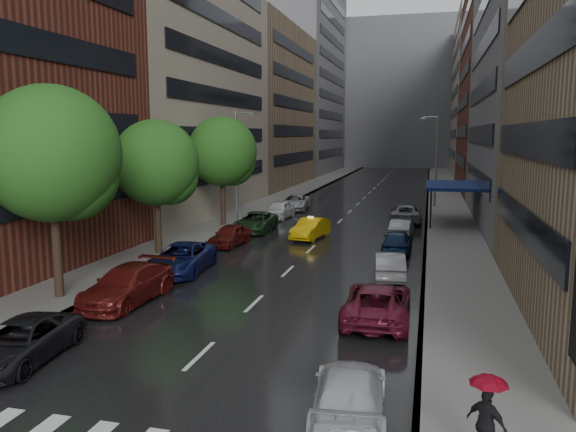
{
  "coord_description": "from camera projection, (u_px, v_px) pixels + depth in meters",
  "views": [
    {
      "loc": [
        7.21,
        -12.5,
        7.31
      ],
      "look_at": [
        0.0,
        16.03,
        3.0
      ],
      "focal_mm": 35.0,
      "sensor_mm": 36.0,
      "label": 1
    }
  ],
  "objects": [
    {
      "name": "taxi",
      "position": [
        311.0,
        228.0,
        39.51
      ],
      "size": [
        2.25,
        4.55,
        1.43
      ],
      "primitive_type": "imported",
      "rotation": [
        0.0,
        0.0,
        -0.17
      ],
      "color": "yellow",
      "rests_on": "ground"
    },
    {
      "name": "parked_cars_right",
      "position": [
        394.0,
        252.0,
        31.65
      ],
      "size": [
        2.76,
        38.69,
        1.54
      ],
      "color": "silver",
      "rests_on": "ground"
    },
    {
      "name": "sidewalk_right",
      "position": [
        446.0,
        202.0,
        60.57
      ],
      "size": [
        4.0,
        140.0,
        0.15
      ],
      "primitive_type": "cube",
      "color": "gray",
      "rests_on": "ground"
    },
    {
      "name": "buildings_left",
      "position": [
        257.0,
        66.0,
        72.52
      ],
      "size": [
        8.0,
        108.0,
        38.0
      ],
      "color": "maroon",
      "rests_on": "ground"
    },
    {
      "name": "street_lamp_left",
      "position": [
        237.0,
        165.0,
        44.74
      ],
      "size": [
        1.74,
        0.22,
        9.0
      ],
      "color": "gray",
      "rests_on": "sidewalk_left"
    },
    {
      "name": "building_far",
      "position": [
        399.0,
        95.0,
        125.68
      ],
      "size": [
        40.0,
        14.0,
        32.0
      ],
      "primitive_type": "cube",
      "color": "slate",
      "rests_on": "ground"
    },
    {
      "name": "awning",
      "position": [
        452.0,
        186.0,
        45.74
      ],
      "size": [
        4.0,
        8.0,
        3.12
      ],
      "color": "navy",
      "rests_on": "sidewalk_right"
    },
    {
      "name": "parked_cars_left",
      "position": [
        225.0,
        237.0,
        36.04
      ],
      "size": [
        3.03,
        43.32,
        1.6
      ],
      "color": "black",
      "rests_on": "ground"
    },
    {
      "name": "street_lamp_right",
      "position": [
        435.0,
        159.0,
        55.39
      ],
      "size": [
        1.74,
        0.22,
        9.0
      ],
      "color": "gray",
      "rests_on": "sidewalk_right"
    },
    {
      "name": "buildings_right",
      "position": [
        505.0,
        65.0,
        63.38
      ],
      "size": [
        8.05,
        109.1,
        36.0
      ],
      "color": "#937A5B",
      "rests_on": "ground"
    },
    {
      "name": "road",
      "position": [
        362.0,
        200.0,
        62.76
      ],
      "size": [
        14.0,
        140.0,
        0.01
      ],
      "primitive_type": "cube",
      "color": "black",
      "rests_on": "ground"
    },
    {
      "name": "ground",
      "position": [
        139.0,
        414.0,
        14.8
      ],
      "size": [
        220.0,
        220.0,
        0.0
      ],
      "primitive_type": "plane",
      "color": "gray",
      "rests_on": "ground"
    },
    {
      "name": "ped_red_umbrella",
      "position": [
        487.0,
        410.0,
        12.26
      ],
      "size": [
        1.02,
        0.93,
        2.01
      ],
      "color": "black",
      "rests_on": "sidewalk_right"
    },
    {
      "name": "tree_near",
      "position": [
        51.0,
        154.0,
        24.09
      ],
      "size": [
        5.92,
        5.92,
        9.43
      ],
      "color": "#382619",
      "rests_on": "ground"
    },
    {
      "name": "tree_far",
      "position": [
        222.0,
        152.0,
        43.86
      ],
      "size": [
        5.44,
        5.44,
        8.67
      ],
      "color": "#382619",
      "rests_on": "ground"
    },
    {
      "name": "sidewalk_left",
      "position": [
        285.0,
        197.0,
        64.94
      ],
      "size": [
        4.0,
        140.0,
        0.15
      ],
      "primitive_type": "cube",
      "color": "gray",
      "rests_on": "ground"
    },
    {
      "name": "tree_mid",
      "position": [
        156.0,
        163.0,
        33.32
      ],
      "size": [
        5.14,
        5.14,
        8.19
      ],
      "color": "#382619",
      "rests_on": "ground"
    }
  ]
}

